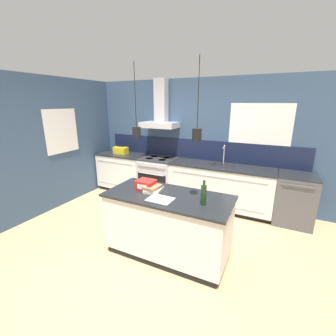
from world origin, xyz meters
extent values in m
plane|color=tan|center=(0.00, 0.00, 0.00)|extent=(16.00, 16.00, 0.00)
cube|color=#354C6B|center=(0.00, 2.03, 1.30)|extent=(5.60, 0.06, 2.60)
cube|color=#141C38|center=(0.00, 1.99, 1.12)|extent=(4.42, 0.02, 0.43)
cube|color=white|center=(1.25, 1.99, 1.62)|extent=(1.12, 0.01, 0.96)
cube|color=black|center=(1.25, 1.99, 1.62)|extent=(1.04, 0.01, 0.88)
cube|color=#B5B5BA|center=(-0.78, 1.77, 1.64)|extent=(0.80, 0.46, 0.12)
cube|color=#B5B5BA|center=(-0.78, 1.86, 2.15)|extent=(0.26, 0.20, 0.90)
cylinder|color=black|center=(-0.12, -0.10, 2.20)|extent=(0.01, 0.01, 0.80)
cylinder|color=black|center=(-0.12, -0.10, 1.73)|extent=(0.11, 0.11, 0.14)
sphere|color=#F9D18C|center=(-0.12, -0.10, 1.73)|extent=(0.06, 0.06, 0.06)
cylinder|color=black|center=(0.73, -0.13, 2.21)|extent=(0.01, 0.01, 0.78)
cylinder|color=black|center=(0.73, -0.13, 1.75)|extent=(0.11, 0.11, 0.14)
sphere|color=#F9D18C|center=(0.73, -0.13, 1.75)|extent=(0.06, 0.06, 0.06)
cube|color=#354C6B|center=(-2.43, 0.70, 1.30)|extent=(0.06, 3.80, 2.60)
cube|color=white|center=(-2.39, 0.55, 1.55)|extent=(0.01, 0.76, 0.88)
cube|color=black|center=(-2.39, 0.55, 1.55)|extent=(0.01, 0.68, 0.80)
cube|color=black|center=(-1.77, 1.72, 0.04)|extent=(1.14, 0.56, 0.09)
cube|color=silver|center=(-1.77, 1.69, 0.48)|extent=(1.17, 0.62, 0.79)
cube|color=gray|center=(-1.77, 1.38, 0.76)|extent=(1.03, 0.01, 0.01)
cube|color=gray|center=(-1.77, 1.38, 0.21)|extent=(1.03, 0.01, 0.01)
cube|color=black|center=(-1.77, 1.69, 0.90)|extent=(1.20, 0.64, 0.03)
cube|color=black|center=(0.64, 1.72, 0.04)|extent=(1.97, 0.56, 0.09)
cube|color=silver|center=(0.64, 1.69, 0.48)|extent=(2.03, 0.62, 0.79)
cube|color=gray|center=(0.64, 1.38, 0.76)|extent=(1.79, 0.01, 0.01)
cube|color=gray|center=(0.64, 1.38, 0.21)|extent=(1.79, 0.01, 0.01)
cube|color=black|center=(0.64, 1.69, 0.90)|extent=(2.06, 0.64, 0.03)
cube|color=#262628|center=(0.64, 1.74, 0.91)|extent=(0.48, 0.34, 0.01)
cylinder|color=#B5B5BA|center=(0.64, 1.87, 1.09)|extent=(0.02, 0.02, 0.36)
sphere|color=#B5B5BA|center=(0.64, 1.87, 1.27)|extent=(0.03, 0.03, 0.03)
cylinder|color=#B5B5BA|center=(0.64, 1.81, 1.25)|extent=(0.02, 0.12, 0.02)
cube|color=#B5B5BA|center=(-0.78, 1.69, 0.43)|extent=(0.80, 0.62, 0.87)
cube|color=black|center=(-0.78, 1.37, 0.40)|extent=(0.69, 0.02, 0.44)
cylinder|color=#B5B5BA|center=(-0.78, 1.35, 0.63)|extent=(0.60, 0.02, 0.02)
cube|color=#B5B5BA|center=(-0.78, 1.37, 0.82)|extent=(0.69, 0.02, 0.07)
cube|color=#2D2D30|center=(-0.78, 1.69, 0.89)|extent=(0.80, 0.60, 0.04)
cylinder|color=black|center=(-0.94, 1.80, 0.91)|extent=(0.17, 0.17, 0.00)
cylinder|color=black|center=(-0.62, 1.80, 0.91)|extent=(0.17, 0.17, 0.00)
cylinder|color=black|center=(-0.94, 1.58, 0.91)|extent=(0.17, 0.17, 0.00)
cylinder|color=black|center=(-0.62, 1.58, 0.91)|extent=(0.17, 0.17, 0.00)
cube|color=#4C4C51|center=(1.98, 1.69, 0.45)|extent=(0.64, 0.62, 0.89)
cube|color=black|center=(1.98, 1.69, 0.90)|extent=(0.64, 0.62, 0.02)
cylinder|color=#4C4C51|center=(1.98, 1.36, 0.82)|extent=(0.48, 0.02, 0.02)
cube|color=black|center=(0.35, -0.10, 0.04)|extent=(1.60, 0.71, 0.09)
cube|color=silver|center=(0.35, -0.10, 0.48)|extent=(1.67, 0.74, 0.79)
cube|color=black|center=(0.35, -0.10, 0.90)|extent=(1.72, 0.79, 0.03)
cylinder|color=#193319|center=(0.86, -0.17, 1.03)|extent=(0.07, 0.07, 0.24)
cylinder|color=#193319|center=(0.86, -0.17, 1.18)|extent=(0.03, 0.03, 0.06)
cylinder|color=#262628|center=(0.86, -0.17, 1.21)|extent=(0.03, 0.03, 0.01)
cube|color=beige|center=(0.10, -0.06, 0.93)|extent=(0.25, 0.29, 0.04)
cube|color=olive|center=(0.09, -0.07, 0.97)|extent=(0.21, 0.26, 0.04)
cube|color=red|center=(-0.03, -0.05, 0.98)|extent=(0.25, 0.21, 0.14)
cube|color=white|center=(-0.03, -0.16, 0.98)|extent=(0.15, 0.01, 0.07)
cube|color=silver|center=(0.32, -0.27, 0.91)|extent=(0.33, 0.25, 0.01)
cube|color=gold|center=(-1.82, 1.69, 0.99)|extent=(0.34, 0.18, 0.16)
cylinder|color=black|center=(-1.82, 1.69, 1.09)|extent=(0.20, 0.02, 0.02)
camera|label=1|loc=(1.58, -2.61, 2.11)|focal=24.00mm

